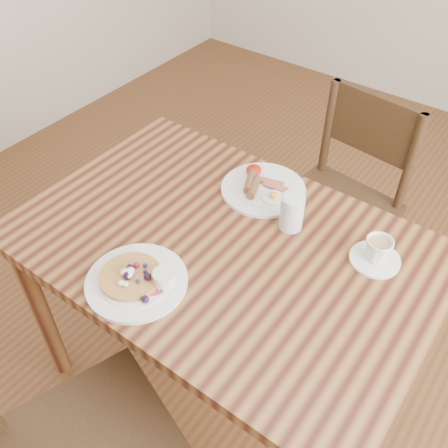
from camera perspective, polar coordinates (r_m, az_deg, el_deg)
name	(u,v)px	position (r m, az deg, el deg)	size (l,w,h in m)	color
ground	(224,377)	(2.03, 0.00, -17.10)	(5.00, 5.00, 0.00)	#553318
dining_table	(224,265)	(1.50, 0.00, -4.70)	(1.20, 0.80, 0.75)	brown
chair_far	(341,196)	(2.03, 13.27, 3.10)	(0.47, 0.47, 0.88)	#3B2715
pancake_plate	(138,280)	(1.33, -9.80, -6.28)	(0.27, 0.27, 0.06)	white
breakfast_plate	(262,188)	(1.60, 4.38, 4.18)	(0.27, 0.27, 0.04)	white
teacup_saucer	(377,252)	(1.42, 17.08, -3.09)	(0.14, 0.14, 0.08)	white
water_glass	(292,212)	(1.45, 7.75, 1.35)	(0.07, 0.07, 0.11)	silver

